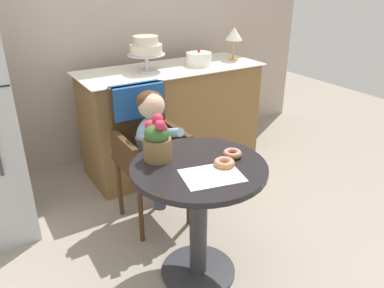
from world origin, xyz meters
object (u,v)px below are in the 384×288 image
at_px(tiered_cake_stand, 146,48).
at_px(round_layer_cake, 199,59).
at_px(seated_child, 155,135).
at_px(cafe_table, 199,200).
at_px(donut_front, 224,163).
at_px(table_lamp, 234,35).
at_px(flower_vase, 157,139).
at_px(wicker_chair, 145,133).
at_px(donut_mid, 232,153).

xyz_separation_m(tiered_cake_stand, round_layer_cake, (0.47, -0.04, -0.13)).
relative_size(seated_child, tiered_cake_stand, 2.42).
height_order(cafe_table, donut_front, donut_front).
xyz_separation_m(donut_front, tiered_cake_stand, (0.22, 1.38, 0.34)).
height_order(tiered_cake_stand, table_lamp, table_lamp).
distance_m(flower_vase, tiered_cake_stand, 1.25).
bearing_deg(flower_vase, cafe_table, -49.28).
distance_m(cafe_table, donut_front, 0.27).
distance_m(cafe_table, wicker_chair, 0.73).
relative_size(seated_child, round_layer_cake, 3.37).
xyz_separation_m(donut_mid, flower_vase, (-0.36, 0.19, 0.09)).
height_order(cafe_table, flower_vase, flower_vase).
xyz_separation_m(wicker_chair, round_layer_cake, (0.78, 0.54, 0.31)).
relative_size(donut_mid, tiered_cake_stand, 0.35).
bearing_deg(table_lamp, flower_vase, -140.29).
relative_size(flower_vase, tiered_cake_stand, 0.82).
bearing_deg(tiered_cake_stand, wicker_chair, -118.00).
xyz_separation_m(cafe_table, tiered_cake_stand, (0.33, 1.30, 0.58)).
height_order(donut_mid, tiered_cake_stand, tiered_cake_stand).
distance_m(donut_mid, flower_vase, 0.41).
bearing_deg(wicker_chair, donut_front, -88.01).
relative_size(donut_front, tiered_cake_stand, 0.37).
bearing_deg(seated_child, round_layer_cake, 41.92).
bearing_deg(cafe_table, seated_child, 87.91).
xyz_separation_m(donut_mid, table_lamp, (0.97, 1.29, 0.38)).
xyz_separation_m(wicker_chair, tiered_cake_stand, (0.31, 0.58, 0.44)).
distance_m(donut_mid, tiered_cake_stand, 1.36).
xyz_separation_m(donut_mid, round_layer_cake, (0.59, 1.27, 0.21)).
distance_m(seated_child, donut_mid, 0.61).
relative_size(wicker_chair, tiered_cake_stand, 3.18).
relative_size(cafe_table, seated_child, 0.99).
bearing_deg(donut_front, wicker_chair, 96.14).
distance_m(donut_front, table_lamp, 1.77).
bearing_deg(flower_vase, donut_front, -44.48).
bearing_deg(round_layer_cake, wicker_chair, -145.10).
bearing_deg(round_layer_cake, flower_vase, -131.18).
distance_m(wicker_chair, seated_child, 0.16).
bearing_deg(wicker_chair, seated_child, -94.15).
bearing_deg(donut_front, seated_child, 97.62).
xyz_separation_m(cafe_table, round_layer_cake, (0.80, 1.26, 0.45)).
bearing_deg(wicker_chair, donut_mid, -79.75).
xyz_separation_m(seated_child, donut_mid, (0.19, -0.57, 0.06)).
distance_m(seated_child, donut_front, 0.65).
bearing_deg(cafe_table, donut_mid, -3.17).
relative_size(donut_front, donut_mid, 1.05).
bearing_deg(tiered_cake_stand, seated_child, -112.77).
distance_m(cafe_table, donut_mid, 0.31).
distance_m(flower_vase, table_lamp, 1.75).
relative_size(tiered_cake_stand, table_lamp, 1.05).
bearing_deg(flower_vase, wicker_chair, 72.49).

